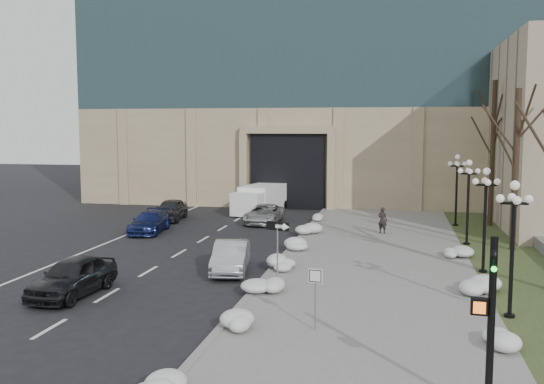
% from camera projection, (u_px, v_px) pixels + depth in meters
% --- Properties ---
extents(ground, '(160.00, 160.00, 0.00)m').
position_uv_depth(ground, '(225.00, 369.00, 16.39)').
color(ground, black).
rests_on(ground, ground).
extents(sidewalk, '(9.00, 40.00, 0.12)m').
position_uv_depth(sidewalk, '(375.00, 261.00, 29.32)').
color(sidewalk, gray).
rests_on(sidewalk, ground).
extents(curb, '(0.30, 40.00, 0.14)m').
position_uv_depth(curb, '(283.00, 257.00, 30.22)').
color(curb, gray).
rests_on(curb, ground).
extents(grass_strip, '(4.00, 40.00, 0.10)m').
position_uv_depth(grass_strip, '(517.00, 267.00, 28.02)').
color(grass_strip, '#354321').
rests_on(grass_strip, ground).
extents(office_tower, '(40.00, 24.70, 36.00)m').
position_uv_depth(office_tower, '(330.00, 0.00, 57.25)').
color(office_tower, tan).
rests_on(office_tower, ground).
extents(car_a, '(2.01, 4.53, 1.52)m').
position_uv_depth(car_a, '(73.00, 277.00, 23.44)').
color(car_a, black).
rests_on(car_a, ground).
extents(car_b, '(2.15, 4.39, 1.39)m').
position_uv_depth(car_b, '(231.00, 257.00, 27.27)').
color(car_b, '#B3B7BB').
rests_on(car_b, ground).
extents(car_c, '(2.30, 4.66, 1.30)m').
position_uv_depth(car_c, '(150.00, 222.00, 37.51)').
color(car_c, navy).
rests_on(car_c, ground).
extents(car_d, '(2.20, 4.64, 1.28)m').
position_uv_depth(car_d, '(264.00, 214.00, 41.06)').
color(car_d, beige).
rests_on(car_d, ground).
extents(car_e, '(2.27, 4.53, 1.48)m').
position_uv_depth(car_e, '(171.00, 210.00, 42.41)').
color(car_e, '#2E2E33').
rests_on(car_e, ground).
extents(pedestrian, '(0.69, 0.59, 1.60)m').
position_uv_depth(pedestrian, '(383.00, 220.00, 36.47)').
color(pedestrian, black).
rests_on(pedestrian, sidewalk).
extents(box_truck, '(3.37, 6.84, 2.08)m').
position_uv_depth(box_truck, '(262.00, 199.00, 46.23)').
color(box_truck, white).
rests_on(box_truck, ground).
extents(one_way_sign, '(1.04, 0.51, 2.83)m').
position_uv_depth(one_way_sign, '(281.00, 235.00, 23.60)').
color(one_way_sign, slate).
rests_on(one_way_sign, ground).
extents(keep_sign, '(0.45, 0.11, 2.10)m').
position_uv_depth(keep_sign, '(315.00, 286.00, 19.05)').
color(keep_sign, slate).
rests_on(keep_sign, ground).
extents(traffic_signal, '(0.71, 0.95, 4.18)m').
position_uv_depth(traffic_signal, '(489.00, 331.00, 13.27)').
color(traffic_signal, black).
rests_on(traffic_signal, ground).
extents(snow_clump_b, '(1.10, 1.60, 0.36)m').
position_uv_depth(snow_clump_b, '(233.00, 323.00, 19.30)').
color(snow_clump_b, white).
rests_on(snow_clump_b, sidewalk).
extents(snow_clump_c, '(1.10, 1.60, 0.36)m').
position_uv_depth(snow_clump_c, '(268.00, 286.00, 23.82)').
color(snow_clump_c, white).
rests_on(snow_clump_c, sidewalk).
extents(snow_clump_d, '(1.10, 1.60, 0.36)m').
position_uv_depth(snow_clump_d, '(277.00, 265.00, 27.35)').
color(snow_clump_d, white).
rests_on(snow_clump_d, sidewalk).
extents(snow_clump_e, '(1.10, 1.60, 0.36)m').
position_uv_depth(snow_clump_e, '(291.00, 246.00, 31.73)').
color(snow_clump_e, white).
rests_on(snow_clump_e, sidewalk).
extents(snow_clump_f, '(1.10, 1.60, 0.36)m').
position_uv_depth(snow_clump_f, '(307.00, 231.00, 36.46)').
color(snow_clump_f, white).
rests_on(snow_clump_f, sidewalk).
extents(snow_clump_g, '(1.10, 1.60, 0.36)m').
position_uv_depth(snow_clump_g, '(321.00, 219.00, 41.15)').
color(snow_clump_g, white).
rests_on(snow_clump_g, sidewalk).
extents(snow_clump_h, '(1.10, 1.60, 0.36)m').
position_uv_depth(snow_clump_h, '(498.00, 340.00, 17.74)').
color(snow_clump_h, white).
rests_on(snow_clump_h, sidewalk).
extents(snow_clump_i, '(1.10, 1.60, 0.36)m').
position_uv_depth(snow_clump_i, '(479.00, 289.00, 23.41)').
color(snow_clump_i, white).
rests_on(snow_clump_i, sidewalk).
extents(snow_clump_j, '(1.10, 1.60, 0.36)m').
position_uv_depth(snow_clump_j, '(457.00, 253.00, 30.05)').
color(snow_clump_j, white).
rests_on(snow_clump_j, sidewalk).
extents(snow_clump_k, '(1.10, 1.60, 0.36)m').
position_uv_depth(snow_clump_k, '(476.00, 289.00, 23.29)').
color(snow_clump_k, white).
rests_on(snow_clump_k, sidewalk).
extents(lamppost_a, '(1.18, 1.18, 4.76)m').
position_uv_depth(lamppost_a, '(513.00, 231.00, 20.24)').
color(lamppost_a, black).
rests_on(lamppost_a, ground).
extents(lamppost_b, '(1.18, 1.18, 4.76)m').
position_uv_depth(lamppost_b, '(485.00, 206.00, 26.57)').
color(lamppost_b, black).
rests_on(lamppost_b, ground).
extents(lamppost_c, '(1.18, 1.18, 4.76)m').
position_uv_depth(lamppost_c, '(468.00, 191.00, 32.90)').
color(lamppost_c, black).
rests_on(lamppost_c, ground).
extents(lamppost_d, '(1.18, 1.18, 4.76)m').
position_uv_depth(lamppost_d, '(457.00, 180.00, 39.23)').
color(lamppost_d, black).
rests_on(lamppost_d, ground).
extents(tree_mid, '(3.20, 3.20, 8.50)m').
position_uv_depth(tree_mid, '(517.00, 147.00, 31.23)').
color(tree_mid, black).
rests_on(tree_mid, ground).
extents(tree_far, '(3.20, 3.20, 9.50)m').
position_uv_depth(tree_far, '(493.00, 133.00, 38.95)').
color(tree_far, black).
rests_on(tree_far, ground).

